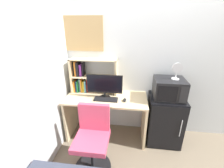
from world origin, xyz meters
TOP-DOWN VIEW (x-y plane):
  - wall_back at (0.40, 0.02)m, footprint 6.40×0.04m
  - desk at (-0.89, -0.30)m, footprint 1.31×0.60m
  - hutch_bookshelf at (-1.24, -0.11)m, footprint 0.78×0.24m
  - monitor at (-0.91, -0.33)m, footprint 0.56×0.18m
  - keyboard at (-0.88, -0.39)m, footprint 0.37×0.15m
  - computer_mouse at (-0.59, -0.39)m, footprint 0.05×0.11m
  - mini_fridge at (0.07, -0.28)m, footprint 0.54×0.51m
  - microwave at (0.07, -0.28)m, footprint 0.44×0.40m
  - desk_fan at (0.14, -0.28)m, footprint 0.15×0.11m
  - desk_chair at (-0.97, -0.94)m, footprint 0.50×0.50m
  - wall_corkboard at (-1.35, -0.01)m, footprint 0.75×0.02m

SIDE VIEW (x-z plane):
  - mini_fridge at x=0.07m, z-range 0.00..0.81m
  - desk_chair at x=-0.97m, z-range -0.05..0.87m
  - desk at x=-0.89m, z-range 0.15..0.92m
  - keyboard at x=-0.88m, z-range 0.77..0.79m
  - computer_mouse at x=-0.59m, z-range 0.77..0.81m
  - microwave at x=0.07m, z-range 0.81..1.12m
  - monitor at x=-0.91m, z-range 0.79..1.18m
  - hutch_bookshelf at x=-1.24m, z-range 0.76..1.35m
  - desk_fan at x=0.14m, z-range 1.14..1.39m
  - wall_back at x=0.40m, z-range 0.00..2.60m
  - wall_corkboard at x=-1.35m, z-range 1.46..1.99m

